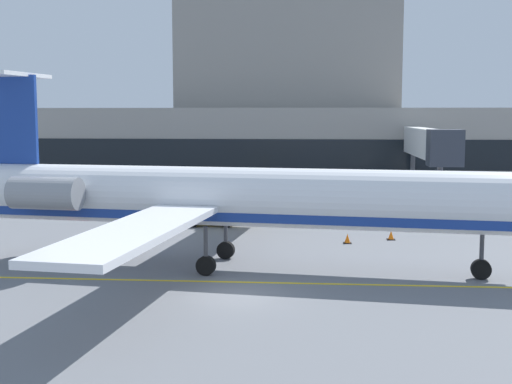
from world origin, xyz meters
TOP-DOWN VIEW (x-y plane):
  - ground at (-0.00, 0.00)m, footprint 120.00×120.00m
  - terminal_building at (-0.25, 48.56)m, footprint 57.66×16.37m
  - jet_bridge_west at (12.68, 30.29)m, footprint 2.40×17.99m
  - regional_jet at (-0.68, 5.06)m, footprint 34.31×28.06m
  - baggage_tug at (-3.17, 17.21)m, footprint 3.19×1.86m
  - pushback_tractor at (6.65, 27.20)m, footprint 3.82×3.53m
  - belt_loader at (16.12, 20.43)m, footprint 3.48×4.15m
  - fuel_tank at (11.08, 29.18)m, footprint 6.56×3.04m
  - safety_cone_alpha at (5.18, 11.71)m, footprint 0.47×0.47m
  - safety_cone_bravo at (7.81, 13.04)m, footprint 0.47×0.47m

SIDE VIEW (x-z plane):
  - ground at x=0.00m, z-range -0.10..0.00m
  - safety_cone_alpha at x=5.18m, z-range -0.03..0.52m
  - safety_cone_bravo at x=7.81m, z-range -0.03..0.52m
  - pushback_tractor at x=6.65m, z-range -0.07..1.81m
  - baggage_tug at x=-3.17m, z-range -0.10..1.91m
  - belt_loader at x=16.12m, z-range -0.10..2.09m
  - fuel_tank at x=11.08m, z-range 0.15..2.85m
  - regional_jet at x=-0.68m, z-range -1.30..8.13m
  - jet_bridge_west at x=12.68m, z-range 1.74..8.00m
  - terminal_building at x=-0.25m, z-range -3.07..17.65m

